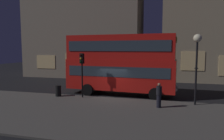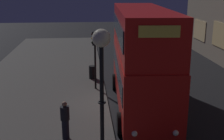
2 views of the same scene
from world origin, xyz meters
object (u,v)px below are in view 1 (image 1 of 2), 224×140
at_px(litter_bin, 58,91).
at_px(street_lamp, 197,50).
at_px(double_decker_bus, 120,62).
at_px(traffic_light_near_kerb, 82,66).
at_px(pedestrian, 159,95).

bearing_deg(litter_bin, street_lamp, 0.35).
bearing_deg(double_decker_bus, traffic_light_near_kerb, -135.46).
distance_m(street_lamp, pedestrian, 4.32).
bearing_deg(pedestrian, litter_bin, -56.32).
bearing_deg(traffic_light_near_kerb, street_lamp, 15.65).
bearing_deg(litter_bin, traffic_light_near_kerb, 3.41).
distance_m(double_decker_bus, traffic_light_near_kerb, 3.67).
bearing_deg(litter_bin, pedestrian, -9.19).
xyz_separation_m(traffic_light_near_kerb, pedestrian, (6.40, -1.52, -1.80)).
xyz_separation_m(double_decker_bus, litter_bin, (-4.94, -2.54, -2.45)).
bearing_deg(pedestrian, double_decker_bus, -94.29).
relative_size(double_decker_bus, pedestrian, 5.82).
relative_size(traffic_light_near_kerb, street_lamp, 0.72).
bearing_deg(street_lamp, litter_bin, -179.65).
relative_size(double_decker_bus, traffic_light_near_kerb, 2.71).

